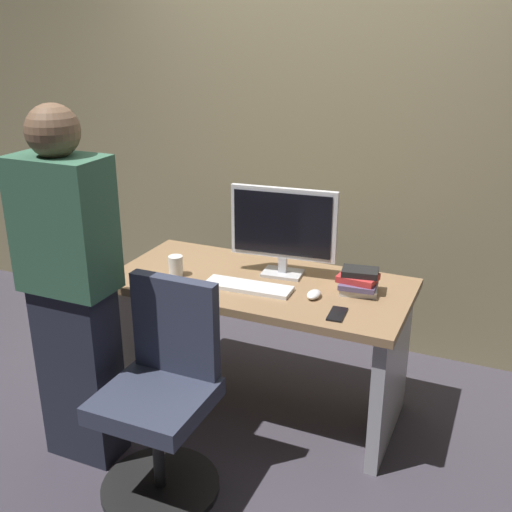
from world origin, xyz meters
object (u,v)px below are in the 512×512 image
(office_chair, at_px, (162,400))
(keyboard, at_px, (248,287))
(monitor, at_px, (283,227))
(book_stack, at_px, (359,282))
(cell_phone, at_px, (337,314))
(desk, at_px, (260,320))
(cup_near_keyboard, at_px, (176,266))
(mouse, at_px, (314,294))
(person_at_desk, at_px, (71,290))

(office_chair, distance_m, keyboard, 0.69)
(office_chair, distance_m, monitor, 1.02)
(book_stack, bearing_deg, office_chair, -128.67)
(keyboard, height_order, cell_phone, keyboard)
(desk, distance_m, monitor, 0.50)
(office_chair, height_order, cup_near_keyboard, office_chair)
(cup_near_keyboard, bearing_deg, mouse, 1.60)
(person_at_desk, xyz_separation_m, mouse, (0.91, 0.59, -0.10))
(keyboard, xyz_separation_m, cell_phone, (0.48, -0.10, -0.01))
(keyboard, height_order, mouse, mouse)
(person_at_desk, bearing_deg, cell_phone, 23.50)
(desk, distance_m, keyboard, 0.26)
(monitor, bearing_deg, desk, -122.13)
(cup_near_keyboard, distance_m, book_stack, 0.92)
(cup_near_keyboard, bearing_deg, cell_phone, -7.11)
(office_chair, bearing_deg, keyboard, 78.16)
(desk, height_order, book_stack, book_stack)
(keyboard, bearing_deg, monitor, 66.36)
(desk, bearing_deg, book_stack, 7.37)
(desk, relative_size, monitor, 2.75)
(office_chair, distance_m, cup_near_keyboard, 0.76)
(keyboard, xyz_separation_m, book_stack, (0.50, 0.18, 0.04))
(desk, xyz_separation_m, person_at_desk, (-0.60, -0.68, 0.34))
(cell_phone, bearing_deg, mouse, 135.31)
(monitor, height_order, cup_near_keyboard, monitor)
(person_at_desk, distance_m, cell_phone, 1.17)
(monitor, bearing_deg, cell_phone, -40.45)
(desk, xyz_separation_m, office_chair, (-0.14, -0.72, -0.08))
(monitor, bearing_deg, cup_near_keyboard, -155.86)
(monitor, distance_m, book_stack, 0.46)
(desk, height_order, cup_near_keyboard, cup_near_keyboard)
(desk, relative_size, keyboard, 3.46)
(mouse, bearing_deg, cup_near_keyboard, -178.40)
(mouse, bearing_deg, keyboard, -175.00)
(desk, xyz_separation_m, mouse, (0.31, -0.08, 0.24))
(desk, xyz_separation_m, book_stack, (0.48, 0.06, 0.27))
(mouse, bearing_deg, office_chair, -125.43)
(cup_near_keyboard, height_order, cell_phone, cup_near_keyboard)
(desk, height_order, office_chair, office_chair)
(person_at_desk, relative_size, mouse, 16.39)
(desk, height_order, keyboard, keyboard)
(mouse, distance_m, cup_near_keyboard, 0.73)
(office_chair, height_order, person_at_desk, person_at_desk)
(desk, bearing_deg, mouse, -15.12)
(book_stack, bearing_deg, person_at_desk, -145.73)
(keyboard, relative_size, cell_phone, 2.99)
(keyboard, bearing_deg, cup_near_keyboard, 176.12)
(office_chair, height_order, book_stack, office_chair)
(book_stack, distance_m, cell_phone, 0.28)
(person_at_desk, xyz_separation_m, book_stack, (1.09, 0.74, -0.06))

